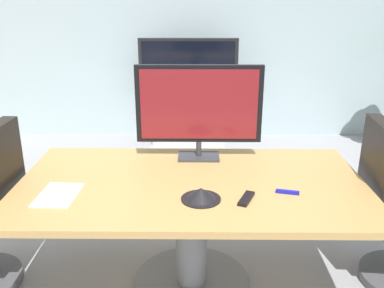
% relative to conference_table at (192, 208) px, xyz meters
% --- Properties ---
extents(ground_plane, '(7.37, 7.37, 0.00)m').
position_rel_conference_table_xyz_m(ground_plane, '(-0.13, 0.17, -0.56)').
color(ground_plane, '#99999E').
extents(wall_back_glass_partition, '(6.37, 0.10, 2.64)m').
position_rel_conference_table_xyz_m(wall_back_glass_partition, '(-0.13, 3.18, 0.76)').
color(wall_back_glass_partition, '#9EB2B7').
rests_on(wall_back_glass_partition, ground).
extents(conference_table, '(2.08, 1.14, 0.74)m').
position_rel_conference_table_xyz_m(conference_table, '(0.00, 0.00, 0.00)').
color(conference_table, '#B2894C').
rests_on(conference_table, ground).
extents(tv_monitor, '(0.84, 0.18, 0.64)m').
position_rel_conference_table_xyz_m(tv_monitor, '(0.04, 0.40, 0.54)').
color(tv_monitor, '#333338').
rests_on(tv_monitor, conference_table).
extents(wall_display_unit, '(1.20, 0.36, 1.31)m').
position_rel_conference_table_xyz_m(wall_display_unit, '(-0.07, 2.83, -0.12)').
color(wall_display_unit, '#B7BABC').
rests_on(wall_display_unit, ground).
extents(conference_phone, '(0.22, 0.22, 0.07)m').
position_rel_conference_table_xyz_m(conference_phone, '(0.05, -0.24, 0.21)').
color(conference_phone, black).
rests_on(conference_phone, conference_table).
extents(remote_control, '(0.11, 0.18, 0.02)m').
position_rel_conference_table_xyz_m(remote_control, '(0.30, -0.24, 0.19)').
color(remote_control, black).
rests_on(remote_control, conference_table).
extents(whiteboard_marker, '(0.13, 0.05, 0.02)m').
position_rel_conference_table_xyz_m(whiteboard_marker, '(0.54, -0.16, 0.19)').
color(whiteboard_marker, '#1919A5').
rests_on(whiteboard_marker, conference_table).
extents(paper_notepad, '(0.22, 0.31, 0.01)m').
position_rel_conference_table_xyz_m(paper_notepad, '(-0.74, -0.20, 0.18)').
color(paper_notepad, white).
rests_on(paper_notepad, conference_table).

